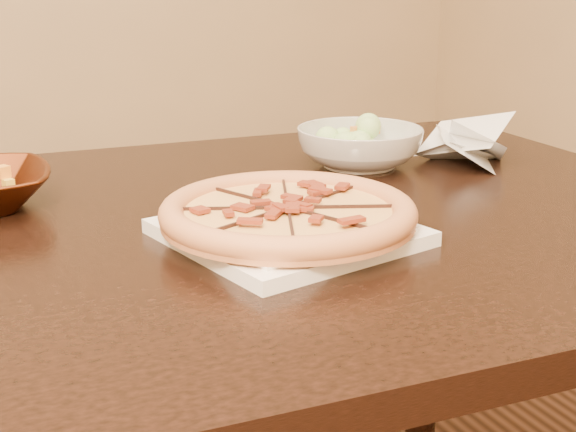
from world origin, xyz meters
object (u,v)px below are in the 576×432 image
Objects in this scene: pizza at (288,213)px; salad_bowl at (360,147)px; plate at (288,231)px; dining_table at (186,285)px.

pizza is 1.50× the size of salad_bowl.
plate is at bearing -132.07° from salad_bowl.
pizza is at bearing 125.35° from plate.
dining_table is 0.19m from plate.
dining_table is 0.42m from salad_bowl.
salad_bowl is (0.27, 0.30, 0.02)m from plate.
pizza is at bearing -52.00° from dining_table.
plate is 0.40m from salad_bowl.
plate is 1.50× the size of salad_bowl.
salad_bowl is at bearing 47.93° from plate.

